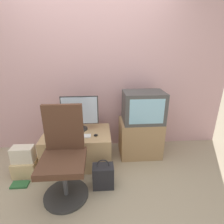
# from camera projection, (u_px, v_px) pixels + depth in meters

# --- Properties ---
(ground_plane) EXTENTS (12.00, 12.00, 0.00)m
(ground_plane) POSITION_uv_depth(u_px,v_px,m) (89.00, 207.00, 1.86)
(ground_plane) COLOR tan
(wall_back) EXTENTS (4.40, 0.05, 2.60)m
(wall_back) POSITION_uv_depth(u_px,v_px,m) (90.00, 69.00, 2.66)
(wall_back) COLOR #CC9EA3
(wall_back) RESTS_ON ground_plane
(desk) EXTENTS (0.93, 0.60, 0.48)m
(desk) POSITION_uv_depth(u_px,v_px,m) (78.00, 147.00, 2.53)
(desk) COLOR tan
(desk) RESTS_ON ground_plane
(side_stand) EXTENTS (0.62, 0.45, 0.56)m
(side_stand) POSITION_uv_depth(u_px,v_px,m) (140.00, 137.00, 2.73)
(side_stand) COLOR #A37F56
(side_stand) RESTS_ON ground_plane
(main_monitor) EXTENTS (0.52, 0.19, 0.50)m
(main_monitor) POSITION_uv_depth(u_px,v_px,m) (80.00, 113.00, 2.47)
(main_monitor) COLOR #2D2D2D
(main_monitor) RESTS_ON desk
(keyboard) EXTENTS (0.32, 0.10, 0.01)m
(keyboard) POSITION_uv_depth(u_px,v_px,m) (79.00, 136.00, 2.34)
(keyboard) COLOR white
(keyboard) RESTS_ON desk
(mouse) EXTENTS (0.05, 0.04, 0.03)m
(mouse) POSITION_uv_depth(u_px,v_px,m) (96.00, 135.00, 2.35)
(mouse) COLOR black
(mouse) RESTS_ON desk
(crt_tv) EXTENTS (0.58, 0.41, 0.45)m
(crt_tv) POSITION_uv_depth(u_px,v_px,m) (143.00, 107.00, 2.53)
(crt_tv) COLOR #474747
(crt_tv) RESTS_ON side_stand
(office_chair) EXTENTS (0.50, 0.50, 1.03)m
(office_chair) POSITION_uv_depth(u_px,v_px,m) (64.00, 158.00, 1.91)
(office_chair) COLOR #333333
(office_chair) RESTS_ON ground_plane
(cardboard_box_lower) EXTENTS (0.30, 0.24, 0.20)m
(cardboard_box_lower) POSITION_uv_depth(u_px,v_px,m) (26.00, 167.00, 2.33)
(cardboard_box_lower) COLOR #D1B27F
(cardboard_box_lower) RESTS_ON ground_plane
(cardboard_box_upper) EXTENTS (0.27, 0.16, 0.20)m
(cardboard_box_upper) POSITION_uv_depth(u_px,v_px,m) (23.00, 154.00, 2.26)
(cardboard_box_upper) COLOR beige
(cardboard_box_upper) RESTS_ON cardboard_box_lower
(handbag) EXTENTS (0.25, 0.17, 0.38)m
(handbag) POSITION_uv_depth(u_px,v_px,m) (103.00, 176.00, 2.10)
(handbag) COLOR #232328
(handbag) RESTS_ON ground_plane
(book) EXTENTS (0.21, 0.12, 0.02)m
(book) POSITION_uv_depth(u_px,v_px,m) (20.00, 185.00, 2.15)
(book) COLOR #2D6638
(book) RESTS_ON ground_plane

